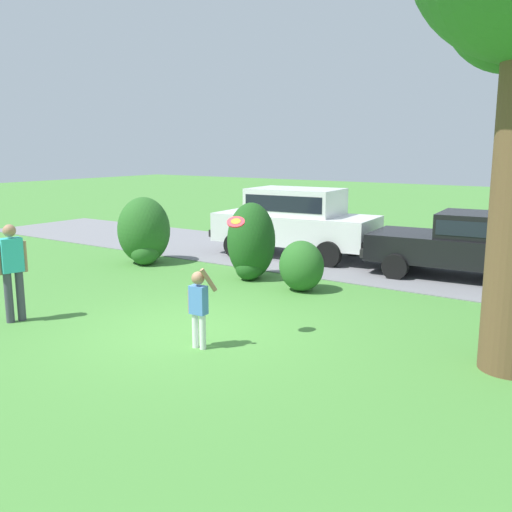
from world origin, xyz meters
TOP-DOWN VIEW (x-y plane):
  - ground_plane at (0.00, 0.00)m, footprint 80.00×80.00m
  - driveway_strip at (0.00, 6.79)m, footprint 28.00×4.40m
  - shrub_near_tree at (-4.84, 3.64)m, footprint 1.38×1.39m
  - shrub_centre_left at (-1.45, 3.76)m, footprint 1.10×1.17m
  - shrub_centre at (0.12, 3.41)m, footprint 1.00×0.86m
  - parked_sedan at (2.68, 6.66)m, footprint 4.55×2.39m
  - parked_suv at (-2.02, 6.72)m, footprint 4.84×2.41m
  - child_thrower at (0.65, -0.59)m, footprint 0.45×0.28m
  - frisbee at (0.85, 0.10)m, footprint 0.31×0.26m
  - adult_onlooker at (-2.94, -1.38)m, footprint 0.31×0.51m

SIDE VIEW (x-z plane):
  - ground_plane at x=0.00m, z-range 0.00..0.00m
  - driveway_strip at x=0.00m, z-range 0.00..0.02m
  - shrub_centre at x=0.12m, z-range 0.00..1.09m
  - child_thrower at x=0.65m, z-range 0.07..1.36m
  - shrub_near_tree at x=-4.84m, z-range -0.05..1.71m
  - shrub_centre_left at x=-1.45m, z-range -0.06..1.74m
  - parked_sedan at x=2.68m, z-range 0.07..1.63m
  - adult_onlooker at x=-2.94m, z-range 0.11..1.85m
  - parked_suv at x=-2.02m, z-range 0.12..2.04m
  - frisbee at x=0.85m, z-range 1.80..2.01m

